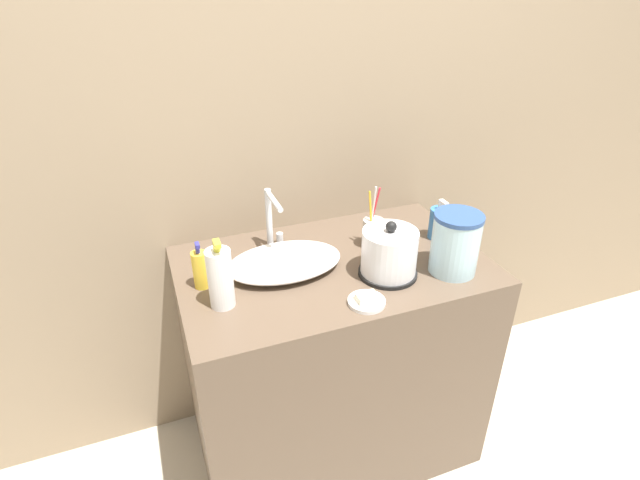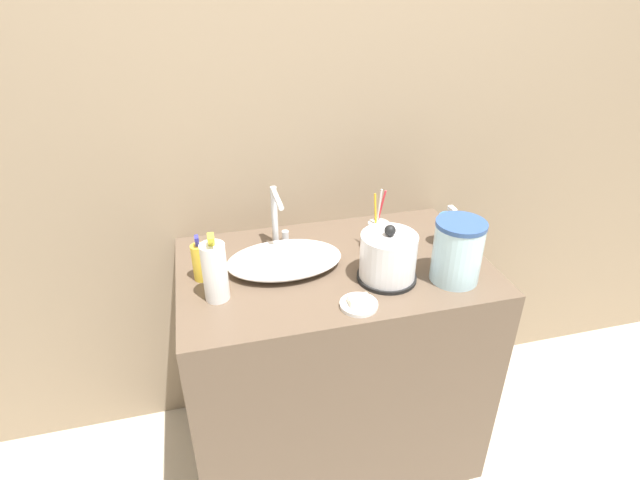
{
  "view_description": "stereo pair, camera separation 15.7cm",
  "coord_description": "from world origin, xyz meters",
  "px_view_note": "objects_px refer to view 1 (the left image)",
  "views": [
    {
      "loc": [
        -0.54,
        -0.97,
        1.71
      ],
      "look_at": [
        -0.05,
        0.31,
        0.94
      ],
      "focal_mm": 28.0,
      "sensor_mm": 36.0,
      "label": 1
    },
    {
      "loc": [
        -0.39,
        -1.02,
        1.71
      ],
      "look_at": [
        -0.05,
        0.31,
        0.94
      ],
      "focal_mm": 28.0,
      "sensor_mm": 36.0,
      "label": 2
    }
  ],
  "objects_px": {
    "lotion_bottle": "(439,223)",
    "shampoo_bottle": "(220,278)",
    "toothbrush_cup": "(373,232)",
    "faucet": "(272,216)",
    "electric_kettle": "(389,255)",
    "mouthwash_bottle": "(200,269)",
    "water_pitcher": "(455,243)"
  },
  "relations": [
    {
      "from": "water_pitcher",
      "to": "lotion_bottle",
      "type": "bearing_deg",
      "value": 69.38
    },
    {
      "from": "toothbrush_cup",
      "to": "shampoo_bottle",
      "type": "distance_m",
      "value": 0.58
    },
    {
      "from": "electric_kettle",
      "to": "mouthwash_bottle",
      "type": "height_order",
      "value": "electric_kettle"
    },
    {
      "from": "toothbrush_cup",
      "to": "electric_kettle",
      "type": "bearing_deg",
      "value": -100.98
    },
    {
      "from": "toothbrush_cup",
      "to": "lotion_bottle",
      "type": "xyz_separation_m",
      "value": [
        0.24,
        -0.03,
        0.01
      ]
    },
    {
      "from": "mouthwash_bottle",
      "to": "water_pitcher",
      "type": "distance_m",
      "value": 0.79
    },
    {
      "from": "lotion_bottle",
      "to": "electric_kettle",
      "type": "bearing_deg",
      "value": -151.56
    },
    {
      "from": "electric_kettle",
      "to": "mouthwash_bottle",
      "type": "xyz_separation_m",
      "value": [
        -0.56,
        0.14,
        -0.01
      ]
    },
    {
      "from": "electric_kettle",
      "to": "shampoo_bottle",
      "type": "height_order",
      "value": "shampoo_bottle"
    },
    {
      "from": "electric_kettle",
      "to": "toothbrush_cup",
      "type": "relative_size",
      "value": 0.87
    },
    {
      "from": "electric_kettle",
      "to": "toothbrush_cup",
      "type": "height_order",
      "value": "toothbrush_cup"
    },
    {
      "from": "electric_kettle",
      "to": "toothbrush_cup",
      "type": "distance_m",
      "value": 0.19
    },
    {
      "from": "toothbrush_cup",
      "to": "mouthwash_bottle",
      "type": "relative_size",
      "value": 1.4
    },
    {
      "from": "faucet",
      "to": "toothbrush_cup",
      "type": "height_order",
      "value": "toothbrush_cup"
    },
    {
      "from": "electric_kettle",
      "to": "mouthwash_bottle",
      "type": "bearing_deg",
      "value": 165.89
    },
    {
      "from": "shampoo_bottle",
      "to": "water_pitcher",
      "type": "xyz_separation_m",
      "value": [
        0.72,
        -0.08,
        0.01
      ]
    },
    {
      "from": "faucet",
      "to": "water_pitcher",
      "type": "xyz_separation_m",
      "value": [
        0.49,
        -0.35,
        -0.02
      ]
    },
    {
      "from": "toothbrush_cup",
      "to": "lotion_bottle",
      "type": "bearing_deg",
      "value": -7.21
    },
    {
      "from": "electric_kettle",
      "to": "lotion_bottle",
      "type": "xyz_separation_m",
      "value": [
        0.28,
        0.15,
        -0.01
      ]
    },
    {
      "from": "faucet",
      "to": "shampoo_bottle",
      "type": "xyz_separation_m",
      "value": [
        -0.23,
        -0.27,
        -0.03
      ]
    },
    {
      "from": "faucet",
      "to": "electric_kettle",
      "type": "xyz_separation_m",
      "value": [
        0.29,
        -0.29,
        -0.05
      ]
    },
    {
      "from": "shampoo_bottle",
      "to": "electric_kettle",
      "type": "bearing_deg",
      "value": -2.88
    },
    {
      "from": "shampoo_bottle",
      "to": "mouthwash_bottle",
      "type": "relative_size",
      "value": 1.39
    },
    {
      "from": "faucet",
      "to": "electric_kettle",
      "type": "distance_m",
      "value": 0.42
    },
    {
      "from": "water_pitcher",
      "to": "toothbrush_cup",
      "type": "bearing_deg",
      "value": 125.29
    },
    {
      "from": "electric_kettle",
      "to": "lotion_bottle",
      "type": "distance_m",
      "value": 0.32
    },
    {
      "from": "lotion_bottle",
      "to": "shampoo_bottle",
      "type": "xyz_separation_m",
      "value": [
        -0.8,
        -0.12,
        0.03
      ]
    },
    {
      "from": "lotion_bottle",
      "to": "water_pitcher",
      "type": "xyz_separation_m",
      "value": [
        -0.08,
        -0.2,
        0.04
      ]
    },
    {
      "from": "shampoo_bottle",
      "to": "mouthwash_bottle",
      "type": "height_order",
      "value": "shampoo_bottle"
    },
    {
      "from": "mouthwash_bottle",
      "to": "water_pitcher",
      "type": "height_order",
      "value": "water_pitcher"
    },
    {
      "from": "mouthwash_bottle",
      "to": "electric_kettle",
      "type": "bearing_deg",
      "value": -14.11
    },
    {
      "from": "water_pitcher",
      "to": "mouthwash_bottle",
      "type": "bearing_deg",
      "value": 165.69
    }
  ]
}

